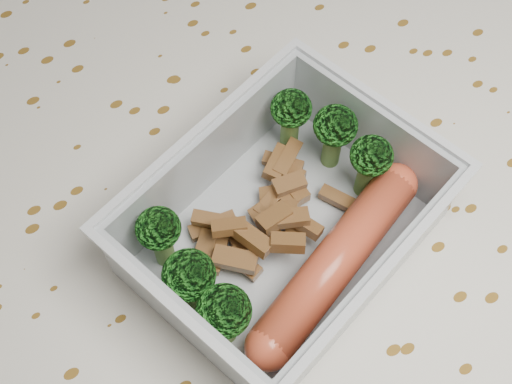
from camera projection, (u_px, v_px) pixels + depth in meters
dining_table at (268, 260)px, 0.56m from camera, size 1.40×0.90×0.75m
tablecloth at (269, 232)px, 0.51m from camera, size 1.46×0.96×0.19m
lunch_container at (284, 228)px, 0.45m from camera, size 0.22×0.19×0.07m
broccoli_florets at (260, 209)px, 0.43m from camera, size 0.17×0.13×0.06m
meat_pile at (263, 215)px, 0.46m from camera, size 0.12×0.08×0.03m
sausage at (336, 261)px, 0.44m from camera, size 0.16×0.08×0.03m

